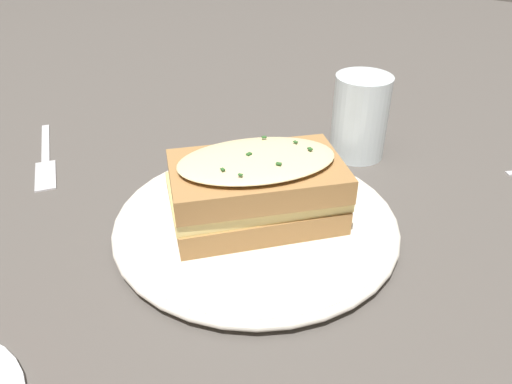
# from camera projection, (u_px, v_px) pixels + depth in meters

# --- Properties ---
(ground_plane) EXTENTS (2.40, 2.40, 0.00)m
(ground_plane) POSITION_uv_depth(u_px,v_px,m) (273.00, 245.00, 0.46)
(ground_plane) COLOR #514C47
(dinner_plate) EXTENTS (0.27, 0.27, 0.01)m
(dinner_plate) POSITION_uv_depth(u_px,v_px,m) (256.00, 223.00, 0.47)
(dinner_plate) COLOR silver
(dinner_plate) RESTS_ON ground_plane
(sandwich) EXTENTS (0.17, 0.18, 0.07)m
(sandwich) POSITION_uv_depth(u_px,v_px,m) (256.00, 188.00, 0.45)
(sandwich) COLOR #A37542
(sandwich) RESTS_ON dinner_plate
(water_glass) EXTENTS (0.06, 0.06, 0.10)m
(water_glass) POSITION_uv_depth(u_px,v_px,m) (360.00, 117.00, 0.58)
(water_glass) COLOR silver
(water_glass) RESTS_ON ground_plane
(fork) EXTENTS (0.15, 0.12, 0.00)m
(fork) POSITION_uv_depth(u_px,v_px,m) (45.00, 162.00, 0.59)
(fork) COLOR silver
(fork) RESTS_ON ground_plane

